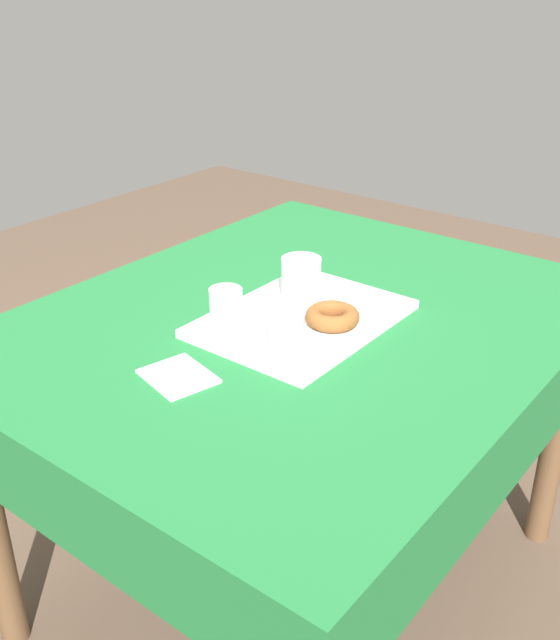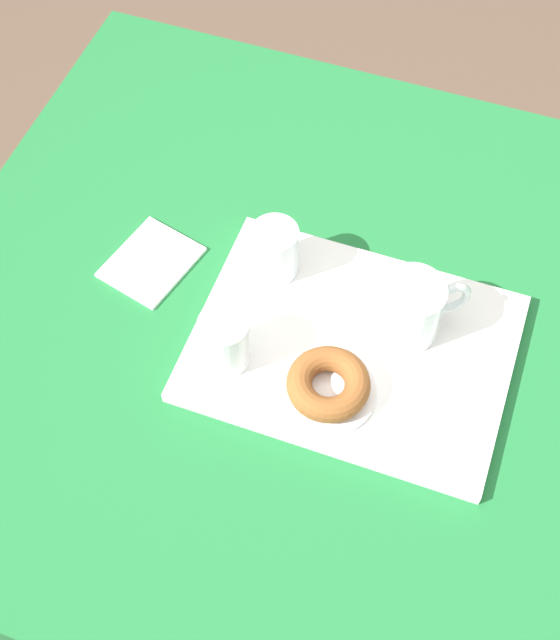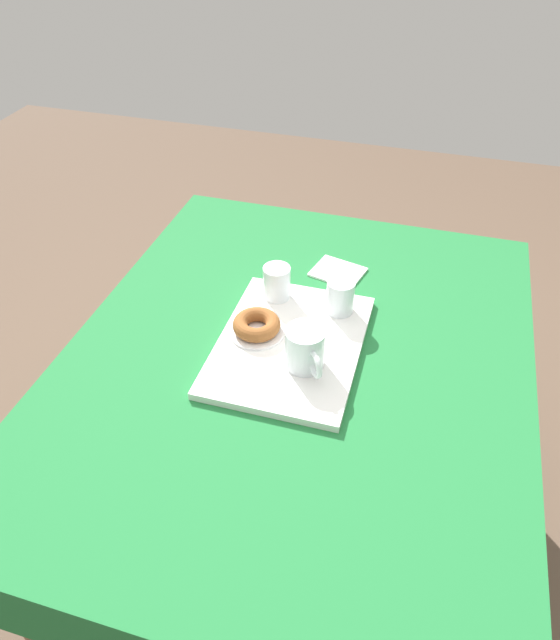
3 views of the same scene
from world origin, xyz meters
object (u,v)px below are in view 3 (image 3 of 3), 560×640
at_px(tea_mug_left, 305,349).
at_px(donut_plate_left, 257,331).
at_px(dining_table, 295,385).
at_px(serving_tray, 290,345).
at_px(sugar_donut_left, 257,325).
at_px(water_glass_far, 340,298).
at_px(water_glass_near, 277,284).
at_px(paper_napkin, 338,272).

height_order(tea_mug_left, donut_plate_left, tea_mug_left).
relative_size(dining_table, serving_tray, 3.01).
relative_size(serving_tray, sugar_donut_left, 3.89).
xyz_separation_m(serving_tray, water_glass_far, (-0.14, 0.08, 0.05)).
xyz_separation_m(serving_tray, water_glass_near, (-0.15, -0.08, 0.05)).
bearing_deg(sugar_donut_left, serving_tray, 83.61).
bearing_deg(serving_tray, sugar_donut_left, -96.39).
xyz_separation_m(water_glass_near, paper_napkin, (-0.17, 0.12, -0.05)).
xyz_separation_m(serving_tray, donut_plate_left, (-0.01, -0.08, 0.01)).
distance_m(tea_mug_left, paper_napkin, 0.39).
height_order(dining_table, sugar_donut_left, sugar_donut_left).
relative_size(tea_mug_left, water_glass_near, 1.39).
distance_m(water_glass_far, sugar_donut_left, 0.21).
xyz_separation_m(sugar_donut_left, paper_napkin, (-0.31, 0.13, -0.04)).
bearing_deg(dining_table, water_glass_far, 159.28).
distance_m(serving_tray, water_glass_near, 0.18).
xyz_separation_m(serving_tray, tea_mug_left, (0.06, 0.05, 0.05)).
distance_m(water_glass_far, donut_plate_left, 0.22).
relative_size(serving_tray, tea_mug_left, 3.63).
height_order(water_glass_near, donut_plate_left, water_glass_near).
relative_size(water_glass_far, sugar_donut_left, 0.77).
bearing_deg(donut_plate_left, sugar_donut_left, 90.00).
relative_size(donut_plate_left, sugar_donut_left, 1.17).
xyz_separation_m(serving_tray, paper_napkin, (-0.32, 0.04, -0.01)).
bearing_deg(water_glass_far, sugar_donut_left, -51.18).
bearing_deg(water_glass_far, dining_table, -20.72).
bearing_deg(water_glass_near, tea_mug_left, 30.34).
height_order(water_glass_near, paper_napkin, water_glass_near).
height_order(dining_table, water_glass_far, water_glass_far).
relative_size(water_glass_near, donut_plate_left, 0.66).
xyz_separation_m(dining_table, donut_plate_left, (-0.03, -0.10, 0.12)).
distance_m(tea_mug_left, sugar_donut_left, 0.15).
distance_m(water_glass_near, sugar_donut_left, 0.15).
relative_size(dining_table, sugar_donut_left, 11.72).
bearing_deg(paper_napkin, sugar_donut_left, -21.96).
relative_size(water_glass_near, sugar_donut_left, 0.77).
height_order(tea_mug_left, paper_napkin, tea_mug_left).
height_order(serving_tray, water_glass_near, water_glass_near).
height_order(donut_plate_left, paper_napkin, donut_plate_left).
distance_m(tea_mug_left, donut_plate_left, 0.16).
distance_m(dining_table, paper_napkin, 0.36).
bearing_deg(donut_plate_left, water_glass_near, 177.98).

